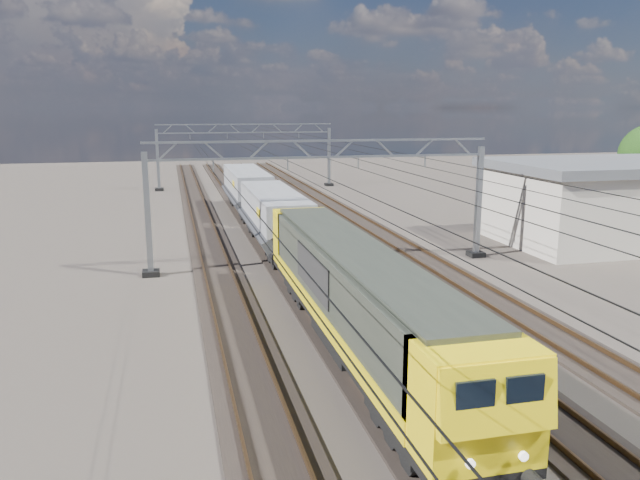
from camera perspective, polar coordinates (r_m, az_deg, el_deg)
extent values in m
plane|color=black|center=(31.83, 2.02, -4.08)|extent=(160.00, 160.00, 0.00)
cube|color=black|center=(30.81, -8.83, -4.65)|extent=(2.60, 140.00, 0.12)
cube|color=brown|center=(30.72, -10.18, -4.44)|extent=(0.08, 140.00, 0.16)
cube|color=brown|center=(30.82, -7.50, -4.29)|extent=(0.08, 140.00, 0.16)
cube|color=black|center=(31.35, -1.51, -4.22)|extent=(2.60, 140.00, 0.12)
cube|color=brown|center=(31.17, -2.81, -4.02)|extent=(0.08, 140.00, 0.16)
cube|color=brown|center=(31.46, -0.23, -3.85)|extent=(0.08, 140.00, 0.16)
cube|color=black|center=(32.38, 5.44, -3.74)|extent=(2.60, 140.00, 0.12)
cube|color=brown|center=(32.12, 4.23, -3.55)|extent=(0.08, 140.00, 0.16)
cube|color=brown|center=(32.58, 6.65, -3.38)|extent=(0.08, 140.00, 0.16)
cube|color=black|center=(33.86, 11.87, -3.25)|extent=(2.60, 140.00, 0.12)
cube|color=brown|center=(33.52, 10.77, -3.07)|extent=(0.08, 140.00, 0.16)
cube|color=brown|center=(34.13, 12.98, -2.90)|extent=(0.08, 140.00, 0.16)
cube|color=gray|center=(33.93, -15.48, 2.21)|extent=(0.30, 0.30, 6.60)
cube|color=gray|center=(38.26, 14.29, 3.34)|extent=(0.30, 0.30, 6.60)
cube|color=black|center=(34.58, -15.19, -2.94)|extent=(0.90, 0.90, 0.30)
cube|color=black|center=(38.84, 14.05, -1.26)|extent=(0.90, 0.90, 0.30)
cube|color=gray|center=(34.50, 0.32, 9.07)|extent=(19.30, 0.18, 0.12)
cube|color=gray|center=(34.56, 0.31, 7.58)|extent=(19.30, 0.18, 0.12)
cube|color=gray|center=(33.53, -13.75, 7.88)|extent=(1.03, 0.10, 0.94)
cube|color=gray|center=(33.61, -9.66, 8.06)|extent=(1.03, 0.10, 0.94)
cube|color=gray|center=(33.85, -5.61, 8.19)|extent=(1.03, 0.10, 0.94)
cube|color=gray|center=(34.26, -1.63, 8.29)|extent=(1.03, 0.10, 0.94)
cube|color=gray|center=(34.83, 2.23, 8.35)|extent=(1.03, 0.10, 0.94)
cube|color=gray|center=(35.54, 5.96, 8.36)|extent=(1.03, 0.10, 0.94)
cube|color=gray|center=(36.40, 9.53, 8.35)|extent=(1.03, 0.10, 0.94)
cube|color=gray|center=(37.38, 12.92, 8.31)|extent=(1.03, 0.10, 0.94)
cube|color=gray|center=(33.66, -9.72, 6.74)|extent=(0.06, 0.06, 0.65)
cube|color=gray|center=(34.16, -2.97, 6.96)|extent=(0.06, 0.06, 0.65)
cube|color=gray|center=(35.11, 3.51, 7.09)|extent=(0.06, 0.06, 0.65)
cube|color=gray|center=(36.48, 9.58, 7.13)|extent=(0.06, 0.06, 0.65)
cube|color=gray|center=(69.69, -14.61, 7.07)|extent=(0.30, 0.30, 6.60)
cube|color=gray|center=(71.89, 0.83, 7.59)|extent=(0.30, 0.30, 6.60)
cube|color=black|center=(70.01, -14.48, 4.50)|extent=(0.90, 0.90, 0.30)
cube|color=black|center=(72.20, 0.82, 5.10)|extent=(0.90, 0.90, 0.30)
cube|color=gray|center=(69.97, -6.85, 10.46)|extent=(19.30, 0.18, 0.12)
cube|color=gray|center=(69.99, -6.83, 9.73)|extent=(19.30, 0.18, 0.12)
cube|color=gray|center=(69.49, -13.77, 9.83)|extent=(1.03, 0.10, 0.94)
cube|color=gray|center=(69.53, -11.78, 9.92)|extent=(1.03, 0.10, 0.94)
cube|color=gray|center=(69.65, -9.80, 10.00)|extent=(1.03, 0.10, 0.94)
cube|color=gray|center=(69.85, -7.83, 10.07)|extent=(1.03, 0.10, 0.94)
cube|color=gray|center=(70.13, -5.87, 10.12)|extent=(1.03, 0.10, 0.94)
cube|color=gray|center=(70.49, -3.92, 10.17)|extent=(1.03, 0.10, 0.94)
cube|color=gray|center=(70.92, -2.00, 10.20)|extent=(1.03, 0.10, 0.94)
cube|color=gray|center=(71.43, -0.10, 10.22)|extent=(1.03, 0.10, 0.94)
cube|color=gray|center=(69.56, -11.81, 9.28)|extent=(0.06, 0.06, 0.65)
cube|color=gray|center=(69.80, -8.48, 9.41)|extent=(0.06, 0.06, 0.65)
cube|color=gray|center=(70.27, -5.19, 9.51)|extent=(0.06, 0.06, 0.65)
cube|color=gray|center=(70.96, -1.95, 9.57)|extent=(0.06, 0.06, 0.65)
cylinder|color=black|center=(37.67, -10.13, 6.77)|extent=(0.03, 140.00, 0.03)
cylinder|color=black|center=(37.63, -10.16, 7.52)|extent=(0.03, 140.00, 0.03)
cylinder|color=black|center=(38.11, -4.08, 6.98)|extent=(0.03, 140.00, 0.03)
cylinder|color=black|center=(38.07, -4.09, 7.73)|extent=(0.03, 140.00, 0.03)
cylinder|color=black|center=(38.97, 1.78, 7.11)|extent=(0.03, 140.00, 0.03)
cylinder|color=black|center=(38.93, 1.78, 7.85)|extent=(0.03, 140.00, 0.03)
cylinder|color=black|center=(40.20, 7.33, 7.17)|extent=(0.03, 140.00, 0.03)
cylinder|color=black|center=(40.16, 7.35, 7.88)|extent=(0.03, 140.00, 0.03)
cube|color=black|center=(17.36, 9.53, -15.84)|extent=(2.20, 3.60, 0.60)
cube|color=black|center=(28.92, -0.53, -4.19)|extent=(2.20, 3.60, 0.60)
cube|color=black|center=(22.82, 3.17, -7.69)|extent=(2.65, 20.00, 0.25)
cube|color=black|center=(22.95, 3.16, -8.58)|extent=(2.20, 4.50, 0.75)
cube|color=#2A2F27|center=(22.38, 3.21, -4.27)|extent=(2.65, 17.00, 2.60)
cube|color=yellow|center=(22.35, -0.15, -6.96)|extent=(0.04, 17.00, 0.60)
cube|color=yellow|center=(23.08, 6.40, -6.41)|extent=(0.04, 17.00, 0.60)
cube|color=black|center=(22.88, -0.76, -2.97)|extent=(0.05, 5.00, 1.40)
cube|color=black|center=(23.61, 5.68, -2.56)|extent=(0.05, 5.00, 1.40)
cube|color=#2A2F27|center=(22.03, 3.25, -0.84)|extent=(2.25, 18.00, 0.15)
cube|color=yellow|center=(14.47, 13.90, -14.01)|extent=(2.65, 1.80, 2.60)
cube|color=yellow|center=(13.51, 15.90, -13.73)|extent=(2.60, 0.46, 1.52)
cube|color=black|center=(13.14, 13.99, -13.89)|extent=(0.85, 0.08, 0.75)
cube|color=black|center=(13.65, 18.20, -13.13)|extent=(0.85, 0.08, 0.75)
cylinder|color=white|center=(13.74, 13.58, -19.28)|extent=(0.20, 0.08, 0.20)
cylinder|color=white|center=(14.27, 18.11, -18.28)|extent=(0.20, 0.08, 0.20)
cube|color=yellow|center=(30.95, -1.62, 0.32)|extent=(2.65, 1.80, 2.60)
cube|color=yellow|center=(31.77, -1.98, 1.54)|extent=(2.60, 0.46, 1.52)
cube|color=black|center=(31.74, -2.99, 1.71)|extent=(0.85, 0.08, 0.75)
cube|color=black|center=(31.96, -1.05, 1.79)|extent=(0.85, 0.08, 0.75)
cylinder|color=black|center=(32.25, -3.52, -1.77)|extent=(0.36, 0.50, 0.36)
cylinder|color=black|center=(32.58, -0.57, -1.61)|extent=(0.36, 0.50, 0.36)
cylinder|color=white|center=(32.06, -3.06, -0.74)|extent=(0.20, 0.08, 0.20)
cylinder|color=white|center=(32.29, -0.97, -0.64)|extent=(0.20, 0.08, 0.20)
cube|color=black|center=(35.27, -2.97, -1.28)|extent=(2.20, 2.60, 0.55)
cube|color=black|center=(43.97, -5.13, 1.34)|extent=(2.20, 2.60, 0.55)
cube|color=black|center=(39.53, -4.18, 0.68)|extent=(2.40, 13.00, 0.20)
cube|color=gray|center=(39.23, -4.21, 3.15)|extent=(2.80, 12.00, 1.80)
cube|color=#43454A|center=(39.30, -5.55, 1.29)|extent=(1.48, 12.00, 1.36)
cube|color=#43454A|center=(39.60, -2.83, 1.41)|extent=(1.48, 12.00, 1.36)
cube|color=yellow|center=(36.08, -5.67, 2.51)|extent=(0.04, 1.20, 0.50)
cube|color=black|center=(49.04, -6.02, 2.43)|extent=(2.20, 2.60, 0.55)
cube|color=black|center=(57.87, -7.20, 3.86)|extent=(2.20, 2.60, 0.55)
cube|color=black|center=(53.40, -6.67, 3.59)|extent=(2.40, 13.00, 0.20)
cube|color=gray|center=(53.17, -6.72, 5.42)|extent=(2.80, 12.00, 1.80)
cube|color=#43454A|center=(53.23, -7.70, 4.04)|extent=(1.48, 12.00, 1.36)
cube|color=#43454A|center=(53.45, -5.67, 4.13)|extent=(1.48, 12.00, 1.36)
cube|color=yellow|center=(50.05, -7.92, 5.10)|extent=(0.04, 1.20, 0.50)
cube|color=beige|center=(47.03, 26.71, 2.87)|extent=(18.00, 10.00, 4.80)
cube|color=slate|center=(46.74, 27.03, 6.14)|extent=(18.60, 10.60, 0.60)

